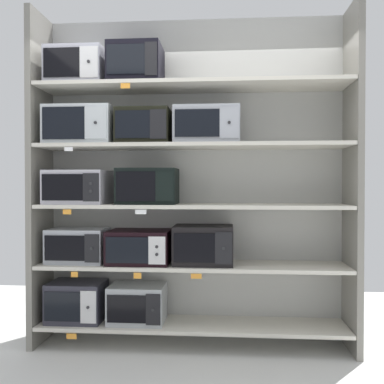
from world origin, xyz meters
name	(u,v)px	position (x,y,z in m)	size (l,w,h in m)	color
back_panel	(194,179)	(0.00, 0.25, 1.39)	(2.72, 0.04, 2.77)	#B2B2AD
upright_left	(40,179)	(-1.29, 0.00, 1.39)	(0.05, 0.46, 2.77)	gray
upright_right	(353,178)	(1.29, 0.00, 1.39)	(0.05, 0.46, 2.77)	gray
shelf_0	(192,325)	(0.00, 0.00, 0.18)	(2.52, 0.46, 0.03)	beige
microwave_0	(77,301)	(-0.97, 0.00, 0.36)	(0.45, 0.37, 0.33)	#2C2C37
microwave_1	(137,303)	(-0.46, 0.00, 0.35)	(0.46, 0.36, 0.31)	#9EA4A7
price_tag_0	(72,336)	(-0.94, -0.23, 0.14)	(0.08, 0.00, 0.04)	orange
shelf_1	(192,265)	(0.00, 0.00, 0.67)	(2.52, 0.46, 0.03)	beige
microwave_2	(78,245)	(-0.96, 0.00, 0.83)	(0.48, 0.34, 0.28)	#A0A5AD
microwave_3	(140,247)	(-0.44, 0.00, 0.82)	(0.51, 0.41, 0.27)	black
microwave_4	(203,245)	(0.09, 0.00, 0.84)	(0.48, 0.38, 0.32)	black
price_tag_1	(74,274)	(-0.91, -0.23, 0.63)	(0.06, 0.00, 0.04)	orange
price_tag_2	(137,276)	(-0.41, -0.23, 0.63)	(0.06, 0.00, 0.05)	orange
price_tag_3	(196,276)	(0.05, -0.23, 0.63)	(0.08, 0.00, 0.04)	orange
shelf_2	(192,206)	(0.00, 0.00, 1.16)	(2.52, 0.46, 0.03)	beige
microwave_5	(79,187)	(-0.96, 0.00, 1.32)	(0.49, 0.44, 0.28)	#B3B0BB
microwave_6	(148,186)	(-0.37, 0.00, 1.32)	(0.49, 0.35, 0.29)	black
price_tag_4	(67,212)	(-0.97, -0.23, 1.12)	(0.07, 0.00, 0.04)	orange
price_tag_5	(141,212)	(-0.38, -0.23, 1.12)	(0.09, 0.00, 0.03)	white
shelf_3	(192,146)	(0.00, 0.00, 1.65)	(2.52, 0.46, 0.03)	beige
microwave_7	(82,126)	(-0.92, 0.00, 1.83)	(0.55, 0.42, 0.31)	#B6BDC1
microwave_8	(144,127)	(-0.40, 0.00, 1.81)	(0.43, 0.37, 0.29)	black
microwave_9	(207,126)	(0.12, 0.00, 1.82)	(0.53, 0.34, 0.30)	#9B9FA8
price_tag_6	(69,149)	(-0.96, -0.23, 1.62)	(0.07, 0.00, 0.03)	white
shelf_4	(192,86)	(0.00, 0.00, 2.15)	(2.52, 0.46, 0.03)	beige
microwave_10	(77,68)	(-0.96, 0.00, 2.31)	(0.47, 0.35, 0.31)	#9A9BA8
microwave_11	(136,65)	(-0.46, 0.00, 2.32)	(0.43, 0.38, 0.33)	black
price_tag_7	(125,86)	(-0.50, -0.23, 2.11)	(0.07, 0.00, 0.04)	orange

